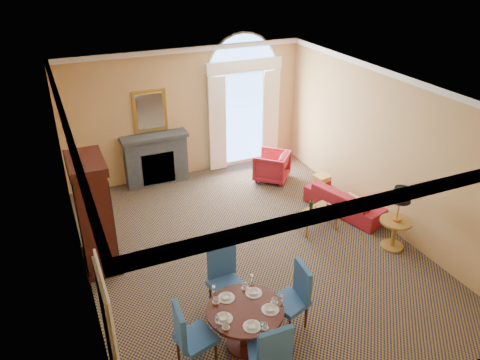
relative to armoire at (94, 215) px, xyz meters
name	(u,v)px	position (x,y,z in m)	size (l,w,h in m)	color
ground	(250,250)	(2.72, -0.78, -1.02)	(7.50, 7.50, 0.00)	black
room_envelope	(235,117)	(2.69, -0.12, 1.49)	(6.04, 7.52, 3.45)	tan
armoire	(94,215)	(0.00, 0.00, 0.00)	(0.61, 1.08, 2.13)	black
dining_table	(245,318)	(1.63, -2.93, -0.49)	(1.12, 1.12, 0.91)	black
dining_chair_north	(224,274)	(1.69, -1.99, -0.40)	(0.58, 0.58, 1.09)	#234E8A
dining_chair_south	(271,352)	(1.65, -3.70, -0.40)	(0.63, 0.63, 1.09)	#234E8A
dining_chair_east	(296,293)	(2.51, -2.85, -0.40)	(0.62, 0.62, 1.09)	#234E8A
dining_chair_west	(188,334)	(0.77, -2.98, -0.40)	(0.60, 0.60, 1.09)	#234E8A
sofa	(346,200)	(5.27, -0.30, -0.75)	(1.88, 0.73, 0.55)	maroon
armchair	(272,166)	(4.47, 1.74, -0.66)	(0.78, 0.81, 0.73)	maroon
coffee_table	(318,212)	(4.30, -0.66, -0.62)	(0.95, 0.71, 0.79)	olive
side_table	(398,210)	(5.32, -1.81, -0.19)	(0.61, 0.61, 1.29)	olive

